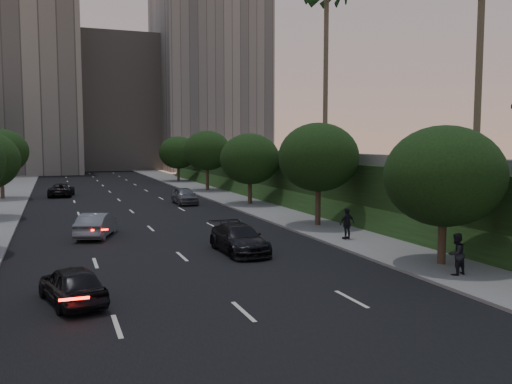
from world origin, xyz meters
name	(u,v)px	position (x,y,z in m)	size (l,w,h in m)	color
ground	(312,374)	(0.00, 0.00, 0.00)	(160.00, 160.00, 0.00)	black
road_surface	(135,215)	(0.00, 30.00, 0.01)	(16.00, 140.00, 0.02)	black
sidewalk_right	(262,208)	(10.25, 30.00, 0.07)	(4.50, 140.00, 0.15)	slate
embankment	(398,183)	(22.00, 28.00, 2.00)	(18.00, 90.00, 4.00)	black
parapet_wall	(309,156)	(13.50, 28.00, 4.35)	(0.35, 90.00, 0.70)	slate
office_block_mid	(114,104)	(6.00, 102.00, 13.00)	(22.00, 18.00, 26.00)	gray
office_block_right	(208,80)	(24.00, 96.00, 18.00)	(20.00, 22.00, 36.00)	gray
tree_right_a	(444,176)	(10.30, 8.00, 4.02)	(5.20, 5.20, 6.24)	#38281C
tree_right_b	(318,157)	(10.30, 20.00, 4.52)	(5.20, 5.20, 6.74)	#38281C
tree_right_c	(250,159)	(10.30, 33.00, 4.02)	(5.20, 5.20, 6.24)	#38281C
tree_right_d	(207,151)	(10.30, 47.00, 4.52)	(5.20, 5.20, 6.74)	#38281C
tree_right_e	(178,153)	(10.30, 62.00, 4.02)	(5.20, 5.20, 6.24)	#38281C
tree_left_d	(1,152)	(-10.30, 45.00, 4.58)	(5.00, 5.00, 6.71)	#38281C
sedan_near_left	(72,284)	(-5.16, 7.93, 0.67)	(1.58, 3.93, 1.34)	black
sedan_mid_left	(97,225)	(-3.42, 21.07, 0.72)	(1.53, 4.38, 1.44)	slate
sedan_far_left	(62,190)	(-5.02, 46.58, 0.66)	(2.21, 4.79, 1.33)	black
sedan_near_right	(239,239)	(2.89, 14.00, 0.70)	(1.97, 4.84, 1.40)	black
sedan_far_right	(185,196)	(5.09, 35.60, 0.75)	(1.77, 4.40, 1.50)	#54575B
pedestrian_b	(456,254)	(9.48, 6.13, 1.00)	(0.83, 0.65, 1.70)	black
pedestrian_c	(347,223)	(9.45, 14.77, 1.02)	(1.02, 0.42, 1.74)	black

